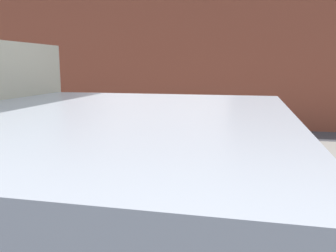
# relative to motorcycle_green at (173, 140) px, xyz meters

# --- Properties ---
(ground_plane) EXTENTS (80.00, 80.00, 0.00)m
(ground_plane) POSITION_rel_motorcycle_green_xyz_m (-0.06, -1.10, -0.40)
(ground_plane) COLOR #47474C
(sidewalk_slab) EXTENTS (36.00, 3.50, 0.01)m
(sidewalk_slab) POSITION_rel_motorcycle_green_xyz_m (-0.06, 0.65, -0.40)
(sidewalk_slab) COLOR #9E998E
(sidewalk_slab) RESTS_ON ground
(brick_building_wall) EXTENTS (36.00, 0.50, 4.66)m
(brick_building_wall) POSITION_rel_motorcycle_green_xyz_m (-0.06, 4.10, 1.93)
(brick_building_wall) COLOR brown
(brick_building_wall) RESTS_ON ground
(motorcycle_green) EXTENTS (1.96, 0.77, 1.03)m
(motorcycle_green) POSITION_rel_motorcycle_green_xyz_m (0.00, 0.00, 0.00)
(motorcycle_green) COLOR black
(motorcycle_green) RESTS_ON ground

